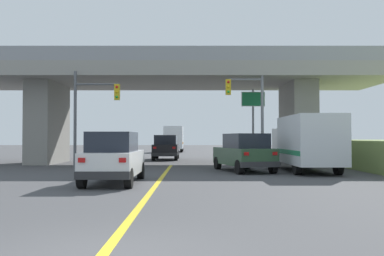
{
  "coord_description": "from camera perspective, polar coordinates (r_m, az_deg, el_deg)",
  "views": [
    {
      "loc": [
        1.37,
        -6.64,
        1.79
      ],
      "look_at": [
        1.42,
        18.35,
        2.35
      ],
      "focal_mm": 41.64,
      "sensor_mm": 36.0,
      "label": 1
    }
  ],
  "objects": [
    {
      "name": "lane_divider_stripe",
      "position": [
        18.0,
        -4.51,
        -6.97
      ],
      "size": [
        0.2,
        22.44,
        0.01
      ],
      "primitive_type": "cube",
      "color": "yellow",
      "rests_on": "ground"
    },
    {
      "name": "traffic_signal_nearside",
      "position": [
        27.65,
        7.41,
        2.9
      ],
      "size": [
        2.35,
        0.36,
        6.06
      ],
      "color": "slate",
      "rests_on": "ground"
    },
    {
      "name": "highway_sign",
      "position": [
        29.5,
        7.7,
        2.35
      ],
      "size": [
        1.54,
        0.17,
        4.99
      ],
      "color": "slate",
      "rests_on": "ground"
    },
    {
      "name": "sedan_oncoming",
      "position": [
        36.84,
        -3.48,
        -2.48
      ],
      "size": [
        2.05,
        4.66,
        2.02
      ],
      "color": "black",
      "rests_on": "ground"
    },
    {
      "name": "traffic_signal_farside",
      "position": [
        27.57,
        -13.1,
        2.59
      ],
      "size": [
        2.78,
        0.36,
        5.83
      ],
      "color": "#56595E",
      "rests_on": "ground"
    },
    {
      "name": "suv_crossing",
      "position": [
        23.88,
        6.58,
        -3.13
      ],
      "size": [
        3.08,
        5.1,
        2.02
      ],
      "rotation": [
        0.0,
        0.0,
        0.24
      ],
      "color": "#2D4C33",
      "rests_on": "ground"
    },
    {
      "name": "suv_lead",
      "position": [
        17.81,
        -10.11,
        -3.76
      ],
      "size": [
        1.92,
        4.85,
        2.02
      ],
      "color": "silver",
      "rests_on": "ground"
    },
    {
      "name": "ground",
      "position": [
        31.65,
        -2.61,
        -4.52
      ],
      "size": [
        160.0,
        160.0,
        0.0
      ],
      "primitive_type": "plane",
      "color": "#424244"
    },
    {
      "name": "overpass_bridge",
      "position": [
        31.79,
        -2.6,
        4.91
      ],
      "size": [
        29.82,
        8.79,
        7.47
      ],
      "color": "gray",
      "rests_on": "ground"
    },
    {
      "name": "box_truck",
      "position": [
        24.4,
        14.29,
        -1.77
      ],
      "size": [
        2.33,
        7.47,
        2.93
      ],
      "color": "silver",
      "rests_on": "ground"
    },
    {
      "name": "semi_truck_distant",
      "position": [
        56.94,
        -2.45,
        -1.39
      ],
      "size": [
        2.33,
        7.05,
        3.23
      ],
      "color": "navy",
      "rests_on": "ground"
    }
  ]
}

